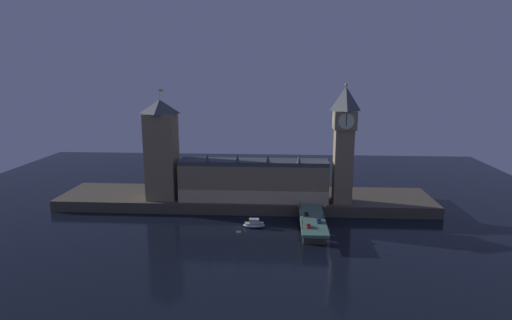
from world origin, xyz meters
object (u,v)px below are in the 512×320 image
street_lamp_near (302,221)px  boat_upstream (254,224)px  pedestrian_near_rail (302,222)px  pedestrian_mid_walk (323,216)px  pedestrian_far_rail (300,207)px  street_lamp_mid (325,210)px  car_southbound_lead (319,221)px  victoria_tower (162,149)px  car_northbound_lead (307,214)px  car_northbound_trail (309,226)px  clock_tower (344,141)px  street_lamp_far (300,202)px

street_lamp_near → boat_upstream: (-23.61, 20.04, -9.61)m
pedestrian_near_rail → pedestrian_mid_walk: bearing=43.5°
pedestrian_far_rail → street_lamp_mid: 19.46m
car_southbound_lead → boat_upstream: size_ratio=0.43×
victoria_tower → car_northbound_lead: victoria_tower is taller
car_northbound_lead → car_northbound_trail: bearing=-90.0°
pedestrian_far_rail → boat_upstream: bearing=-156.9°
pedestrian_mid_walk → boat_upstream: size_ratio=0.14×
pedestrian_near_rail → boat_upstream: pedestrian_near_rail is taller
street_lamp_near → street_lamp_mid: size_ratio=0.91×
pedestrian_mid_walk → clock_tower: bearing=66.6°
pedestrian_mid_walk → boat_upstream: bearing=174.0°
car_southbound_lead → street_lamp_near: (-8.52, -8.97, 3.13)m
clock_tower → car_southbound_lead: bearing=-112.8°
car_northbound_trail → victoria_tower: bearing=149.8°
pedestrian_near_rail → pedestrian_mid_walk: size_ratio=1.02×
victoria_tower → street_lamp_near: (78.77, -49.46, -23.63)m
car_northbound_trail → pedestrian_far_rail: size_ratio=2.26×
street_lamp_mid → car_northbound_lead: bearing=153.0°
car_southbound_lead → pedestrian_mid_walk: 7.88m
car_southbound_lead → car_northbound_lead: bearing=118.2°
pedestrian_near_rail → pedestrian_far_rail: (-0.00, 24.18, 0.06)m
boat_upstream → car_northbound_lead: bearing=-2.1°
car_northbound_lead → pedestrian_near_rail: bearing=-101.8°
pedestrian_mid_walk → pedestrian_far_rail: size_ratio=0.92×
car_northbound_trail → pedestrian_far_rail: pedestrian_far_rail is taller
street_lamp_near → car_northbound_trail: bearing=29.1°
car_southbound_lead → street_lamp_mid: bearing=61.6°
pedestrian_near_rail → street_lamp_near: 6.79m
pedestrian_near_rail → street_lamp_far: 23.54m
pedestrian_mid_walk → car_northbound_lead: bearing=161.7°
victoria_tower → clock_tower: bearing=-1.8°
car_northbound_lead → pedestrian_far_rail: pedestrian_far_rail is taller
car_northbound_trail → boat_upstream: size_ratio=0.35×
pedestrian_near_rail → street_lamp_near: bearing=-93.8°
pedestrian_near_rail → street_lamp_near: street_lamp_near is taller
car_northbound_lead → street_lamp_far: 11.28m
car_southbound_lead → street_lamp_far: 22.38m
clock_tower → street_lamp_far: bearing=-145.1°
pedestrian_mid_walk → pedestrian_far_rail: bearing=127.9°
car_northbound_lead → car_northbound_trail: size_ratio=1.02×
street_lamp_near → boat_upstream: bearing=139.7°
car_southbound_lead → boat_upstream: (-32.13, 11.07, -6.48)m
pedestrian_mid_walk → street_lamp_mid: street_lamp_mid is taller
street_lamp_mid → car_northbound_trail: bearing=-123.2°
victoria_tower → car_southbound_lead: bearing=-24.9°
clock_tower → street_lamp_mid: size_ratio=9.87×
car_northbound_trail → pedestrian_mid_walk: pedestrian_mid_walk is taller
car_southbound_lead → street_lamp_far: (-8.52, 20.47, 3.10)m
clock_tower → car_southbound_lead: clock_tower is taller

